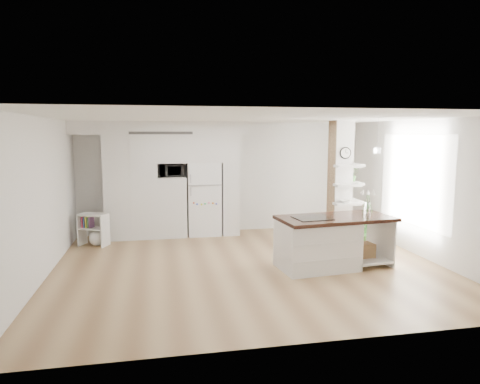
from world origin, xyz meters
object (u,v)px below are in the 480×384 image
at_px(kitchen_island, 323,242).
at_px(bookshelf, 95,232).
at_px(floor_plant_a, 366,233).
at_px(refrigerator, 204,199).

xyz_separation_m(kitchen_island, bookshelf, (-4.29, 2.41, -0.18)).
bearing_deg(floor_plant_a, kitchen_island, -138.99).
bearing_deg(floor_plant_a, refrigerator, 153.47).
bearing_deg(bookshelf, kitchen_island, -5.16).
relative_size(refrigerator, kitchen_island, 0.81).
distance_m(refrigerator, floor_plant_a, 3.82).
xyz_separation_m(refrigerator, floor_plant_a, (3.38, -1.69, -0.62)).
xyz_separation_m(refrigerator, bookshelf, (-2.45, -0.62, -0.57)).
bearing_deg(bookshelf, floor_plant_a, 13.78).
relative_size(refrigerator, bookshelf, 2.48).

